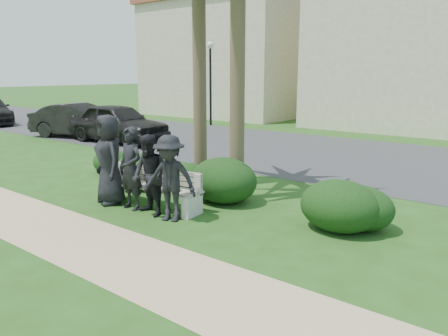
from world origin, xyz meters
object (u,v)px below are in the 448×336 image
at_px(street_lamp, 210,68).
at_px(park_bench, 152,190).
at_px(man_d, 170,179).
at_px(car_b, 80,121).
at_px(car_a, 118,123).
at_px(man_a, 109,160).
at_px(man_c, 149,175).
at_px(man_b, 131,169).

height_order(street_lamp, park_bench, street_lamp).
height_order(man_d, car_b, man_d).
relative_size(car_a, car_b, 1.04).
distance_m(man_a, car_b, 10.44).
relative_size(street_lamp, car_b, 0.99).
height_order(park_bench, man_c, man_c).
distance_m(man_a, man_d, 1.81).
relative_size(man_a, man_c, 1.19).
bearing_deg(car_b, man_a, -140.47).
bearing_deg(car_b, man_c, -137.39).
xyz_separation_m(park_bench, man_b, (-0.24, -0.32, 0.49)).
distance_m(street_lamp, man_c, 15.05).
bearing_deg(park_bench, car_a, 138.81).
xyz_separation_m(man_b, car_a, (-7.27, 5.45, -0.07)).
distance_m(street_lamp, man_b, 14.68).
bearing_deg(street_lamp, man_d, -53.00).
relative_size(park_bench, man_c, 1.46).
distance_m(street_lamp, man_d, 15.36).
bearing_deg(man_b, car_a, 146.14).
distance_m(man_b, man_d, 1.14).
distance_m(man_a, man_c, 1.27).
bearing_deg(man_a, man_d, 18.92).
relative_size(man_c, car_b, 0.37).
bearing_deg(man_d, street_lamp, 108.02).
distance_m(man_b, man_c, 0.60).
relative_size(park_bench, man_b, 1.37).
bearing_deg(park_bench, man_b, -134.02).
xyz_separation_m(park_bench, man_d, (0.90, -0.35, 0.46)).
height_order(street_lamp, man_b, street_lamp).
relative_size(man_c, man_d, 0.98).
distance_m(man_a, car_a, 8.58).
relative_size(man_c, car_a, 0.35).
xyz_separation_m(man_c, man_d, (0.54, 0.01, 0.02)).
bearing_deg(car_b, man_d, -136.14).
height_order(man_a, car_a, man_a).
xyz_separation_m(street_lamp, park_bench, (8.26, -11.80, -2.59)).
relative_size(man_d, car_b, 0.38).
height_order(car_a, car_b, car_a).
xyz_separation_m(street_lamp, man_b, (8.02, -12.12, -2.10)).
bearing_deg(man_d, park_bench, 139.53).
distance_m(car_a, car_b, 2.37).
bearing_deg(park_bench, man_c, -52.71).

